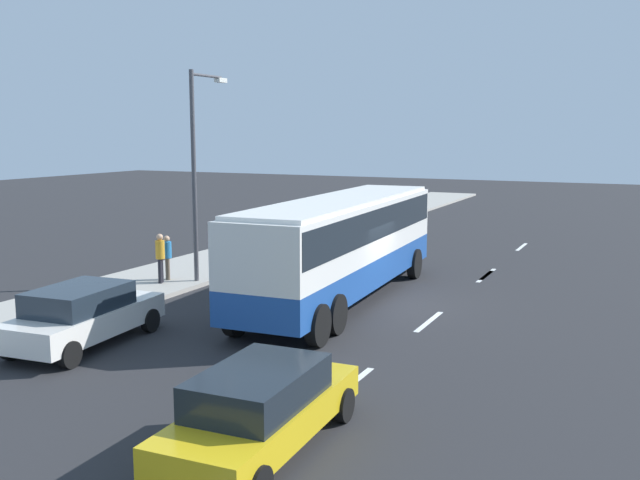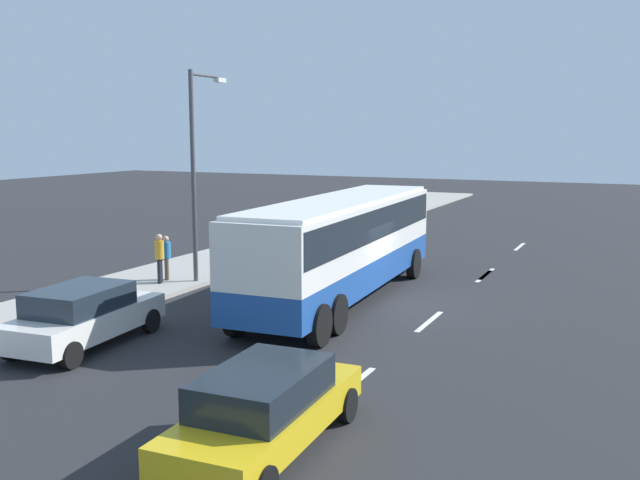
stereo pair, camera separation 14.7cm
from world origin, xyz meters
name	(u,v)px [view 2 (the right image)]	position (x,y,z in m)	size (l,w,h in m)	color
ground_plane	(383,303)	(0.00, 0.00, 0.00)	(120.00, 120.00, 0.00)	#28282B
sidewalk_curb	(164,278)	(0.00, 8.54, 0.07)	(80.00, 4.00, 0.15)	#A8A399
lane_centreline	(420,329)	(-2.39, -1.97, 0.00)	(34.96, 0.16, 0.01)	white
coach_bus	(342,238)	(-0.26, 1.30, 2.06)	(12.11, 3.20, 3.32)	#1E4C9E
car_white_minivan	(83,315)	(-7.50, 5.26, 0.81)	(4.63, 2.25, 1.54)	white
car_yellow_taxi	(265,408)	(-10.77, -1.87, 0.78)	(4.74, 1.98, 1.48)	gold
pedestrian_near_curb	(166,255)	(-0.54, 8.00, 1.06)	(0.32, 0.32, 1.58)	brown
pedestrian_at_crossing	(159,255)	(-1.10, 7.86, 1.15)	(0.32, 0.32, 1.74)	black
street_lamp	(197,161)	(-0.03, 6.95, 4.39)	(2.12, 0.24, 7.34)	#47474C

